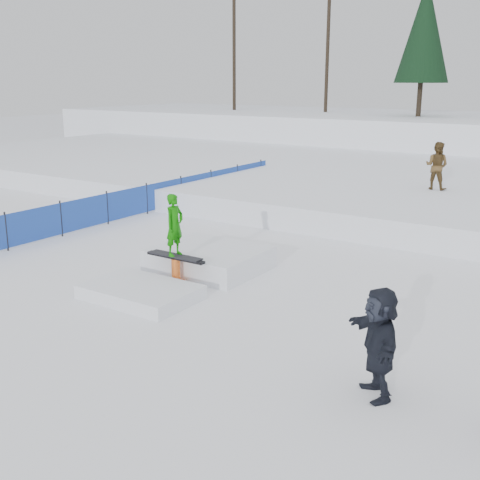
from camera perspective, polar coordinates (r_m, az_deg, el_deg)
The scene contains 6 objects.
ground at distance 12.63m, azimuth -6.98°, elevation -6.46°, with size 120.00×120.00×0.00m, color white.
snow_midrise at distance 26.38m, azimuth 16.24°, elevation 5.23°, with size 50.00×18.00×0.80m, color white.
safety_fence at distance 21.41m, azimuth -8.82°, elevation 3.91°, with size 0.05×16.00×1.10m.
walker_olive at distance 22.51m, azimuth 18.15°, elevation 6.71°, with size 0.82×0.64×1.69m, color #523B1D.
spectator_dark at distance 9.17m, azimuth 13.03°, elevation -9.46°, with size 1.59×0.51×1.71m, color black.
jib_rail_feature at distance 14.43m, azimuth -4.64°, elevation -2.36°, with size 2.60×4.40×2.11m.
Camera 1 is at (7.74, -8.87, 4.59)m, focal length 45.00 mm.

